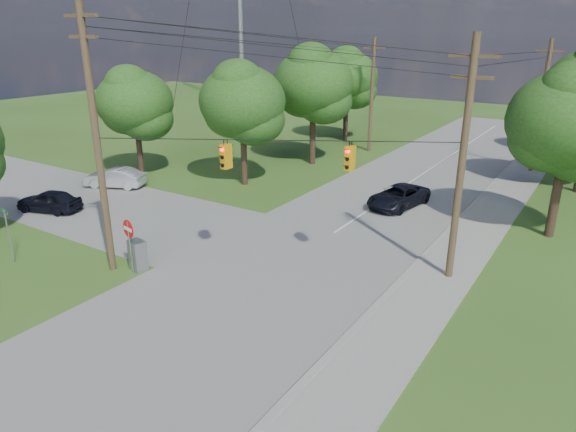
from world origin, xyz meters
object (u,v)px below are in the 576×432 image
Objects in this scene: pole_north_w at (372,94)px; control_cabinet at (138,255)px; car_main_north at (398,196)px; pole_sw at (96,137)px; car_cross_dark at (49,201)px; do_not_enter_sign at (129,235)px; pole_ne at (462,160)px; pole_north_e at (541,106)px; car_cross_silver at (114,178)px.

pole_north_w is 29.37m from control_cabinet.
pole_sw is at bearing -106.10° from car_main_north.
control_cabinet is at bearing 58.88° from car_cross_dark.
car_cross_dark is 1.53× the size of do_not_enter_sign.
pole_north_w is at bearing 131.29° from car_main_north.
pole_ne is 2.19× the size of car_main_north.
pole_north_w is at bearing 122.29° from pole_ne.
pole_ne reaches higher than control_cabinet.
pole_north_e is at bearing 78.21° from car_main_north.
car_cross_dark is at bearing -134.35° from car_main_north.
pole_north_e is 15.56m from car_main_north.
car_main_north is 1.84× the size of do_not_enter_sign.
pole_north_w reaches higher than do_not_enter_sign.
do_not_enter_sign is (0.00, -0.36, 1.15)m from control_cabinet.
car_cross_silver is (-10.19, -20.70, -4.40)m from pole_north_w.
pole_ne is 1.05× the size of pole_north_w.
pole_north_w is 3.84× the size of do_not_enter_sign.
pole_ne is at bearing 42.02° from do_not_enter_sign.
pole_sw is 15.51m from pole_ne.
car_cross_silver is 2.89× the size of control_cabinet.
pole_ne reaches higher than do_not_enter_sign.
pole_north_e is 6.81× the size of control_cabinet.
pole_ne reaches higher than pole_north_e.
car_main_north is at bearing 124.54° from pole_ne.
pole_sw reaches higher than do_not_enter_sign.
control_cabinet is 0.56× the size of do_not_enter_sign.
car_cross_dark is (-23.30, -4.30, -4.76)m from pole_ne.
car_cross_silver is 1.63× the size of do_not_enter_sign.
car_cross_silver is at bearing 154.76° from do_not_enter_sign.
pole_north_w is at bearing 90.77° from pole_sw.
pole_north_e is 1.00× the size of pole_north_w.
car_cross_dark is at bearing -109.66° from pole_north_w.
pole_north_e reaches higher than car_main_north.
car_cross_silver is at bearing -149.15° from car_main_north.
do_not_enter_sign is (-12.40, -29.36, -3.25)m from pole_north_e.
control_cabinet is at bearing 28.61° from pole_sw.
pole_north_e is at bearing 121.25° from car_cross_dark.
car_main_north is 17.00m from do_not_enter_sign.
control_cabinet is at bearing -87.04° from pole_north_w.
pole_north_w is 2.35× the size of car_cross_silver.
car_main_north is at bearing -112.18° from pole_north_e.
car_main_north is (-5.63, 8.19, -4.77)m from pole_ne.
control_cabinet is at bearing 31.77° from car_cross_silver.
control_cabinet is (1.50, -29.00, -4.40)m from pole_north_w.
do_not_enter_sign reaches higher than car_cross_dark.
car_cross_silver is 14.60m from do_not_enter_sign.
pole_sw is 1.20× the size of pole_north_e.
car_main_north is (8.27, -13.81, -4.43)m from pole_north_w.
car_cross_silver is (-24.09, -20.70, -4.40)m from pole_north_e.
car_cross_silver is at bearing 170.84° from car_cross_dark.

